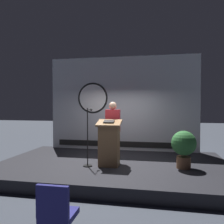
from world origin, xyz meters
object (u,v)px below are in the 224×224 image
at_px(microphone_stand, 88,146).
at_px(audience_chair_right, 57,212).
at_px(podium, 109,143).
at_px(speaker_person, 113,131).
at_px(potted_plant, 184,146).

bearing_deg(microphone_stand, audience_chair_right, -80.85).
height_order(podium, microphone_stand, microphone_stand).
xyz_separation_m(speaker_person, microphone_stand, (-0.56, -0.58, -0.33)).
bearing_deg(potted_plant, speaker_person, 169.94).
height_order(speaker_person, audience_chair_right, speaker_person).
bearing_deg(audience_chair_right, speaker_person, 88.85).
relative_size(microphone_stand, potted_plant, 1.60).
xyz_separation_m(podium, audience_chair_right, (-0.06, -3.14, -0.41)).
xyz_separation_m(speaker_person, potted_plant, (1.92, -0.34, -0.29)).
relative_size(speaker_person, microphone_stand, 1.11).
bearing_deg(potted_plant, podium, -175.84).
height_order(speaker_person, microphone_stand, speaker_person).
xyz_separation_m(podium, potted_plant, (1.93, 0.14, -0.02)).
height_order(speaker_person, potted_plant, speaker_person).
bearing_deg(podium, speaker_person, 88.91).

